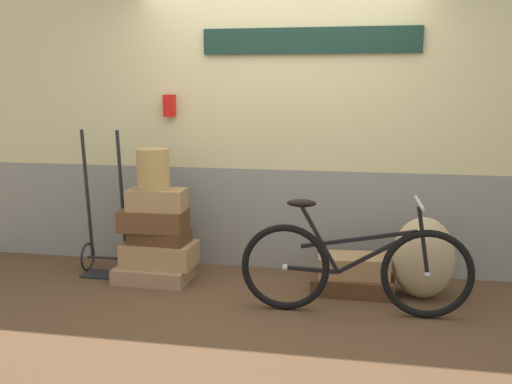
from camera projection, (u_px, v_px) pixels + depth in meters
name	position (u px, v px, depth m)	size (l,w,h in m)	color
ground	(265.00, 300.00, 4.73)	(8.86, 5.20, 0.06)	#513823
station_building	(283.00, 115.00, 5.27)	(6.86, 0.74, 2.85)	gray
suitcase_0	(153.00, 274.00, 5.09)	(0.64, 0.41, 0.13)	#937051
suitcase_1	(160.00, 254.00, 5.10)	(0.63, 0.36, 0.21)	#9E754C
suitcase_2	(159.00, 236.00, 5.06)	(0.50, 0.28, 0.11)	#4C2D19
suitcase_3	(154.00, 219.00, 5.05)	(0.56, 0.35, 0.18)	brown
suitcase_4	(157.00, 200.00, 4.99)	(0.49, 0.27, 0.18)	#9E754C
suitcase_5	(353.00, 285.00, 4.80)	(0.67, 0.35, 0.14)	#4C2D19
suitcase_6	(353.00, 266.00, 4.80)	(0.58, 0.31, 0.17)	#9E754C
wicker_basket	(153.00, 169.00, 4.95)	(0.28, 0.28, 0.35)	#A8844C
luggage_trolley	(106.00, 239.00, 5.28)	(0.41, 0.35, 1.31)	black
burlap_sack	(423.00, 258.00, 4.66)	(0.49, 0.42, 0.66)	tan
bicycle	(354.00, 268.00, 4.32)	(1.72, 0.46, 0.88)	black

